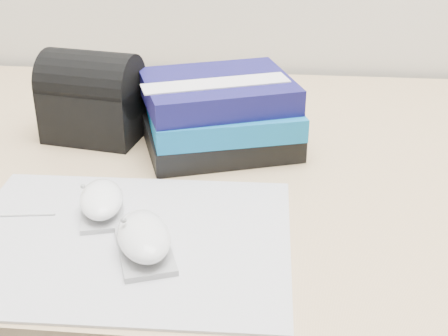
# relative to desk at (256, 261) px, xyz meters

# --- Properties ---
(desk) EXTENTS (1.60, 0.80, 0.73)m
(desk) POSITION_rel_desk_xyz_m (0.00, 0.00, 0.00)
(desk) COLOR tan
(desk) RESTS_ON ground
(mousepad) EXTENTS (0.40, 0.31, 0.00)m
(mousepad) POSITION_rel_desk_xyz_m (-0.15, -0.30, 0.24)
(mousepad) COLOR #9D9CA4
(mousepad) RESTS_ON desk
(mouse_rear) EXTENTS (0.08, 0.11, 0.04)m
(mouse_rear) POSITION_rel_desk_xyz_m (-0.19, -0.25, 0.26)
(mouse_rear) COLOR #A3A3A6
(mouse_rear) RESTS_ON mousepad
(mouse_front) EXTENTS (0.09, 0.12, 0.05)m
(mouse_front) POSITION_rel_desk_xyz_m (-0.12, -0.33, 0.26)
(mouse_front) COLOR #969698
(mouse_front) RESTS_ON mousepad
(book_stack) EXTENTS (0.27, 0.24, 0.11)m
(book_stack) POSITION_rel_desk_xyz_m (-0.06, -0.03, 0.29)
(book_stack) COLOR black
(book_stack) RESTS_ON desk
(pouch) EXTENTS (0.16, 0.12, 0.14)m
(pouch) POSITION_rel_desk_xyz_m (-0.27, -0.01, 0.30)
(pouch) COLOR black
(pouch) RESTS_ON desk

